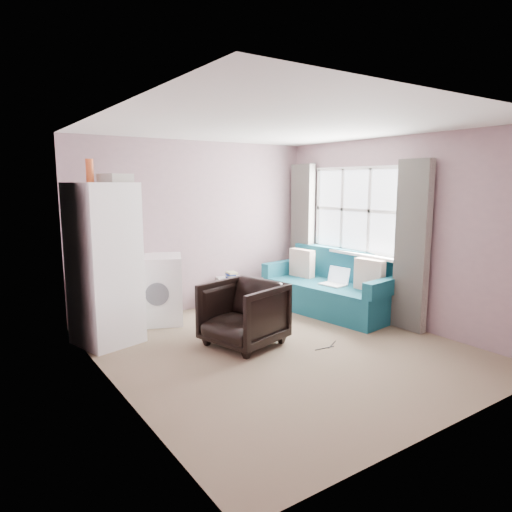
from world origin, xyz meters
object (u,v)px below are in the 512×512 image
at_px(sofa, 333,289).
at_px(washing_machine, 158,288).
at_px(armchair, 243,311).
at_px(fridge, 105,263).
at_px(side_table, 231,290).

bearing_deg(sofa, washing_machine, 149.88).
distance_m(armchair, washing_machine, 1.51).
distance_m(armchair, fridge, 1.72).
bearing_deg(fridge, armchair, -52.44).
relative_size(armchair, sofa, 0.39).
distance_m(fridge, sofa, 3.28).
bearing_deg(washing_machine, armchair, -47.74).
xyz_separation_m(side_table, sofa, (1.13, -1.06, 0.07)).
relative_size(washing_machine, sofa, 0.43).
relative_size(armchair, washing_machine, 0.90).
bearing_deg(sofa, armchair, -174.04).
distance_m(washing_machine, sofa, 2.55).
relative_size(washing_machine, side_table, 1.68).
bearing_deg(armchair, sofa, 88.50).
relative_size(side_table, sofa, 0.26).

